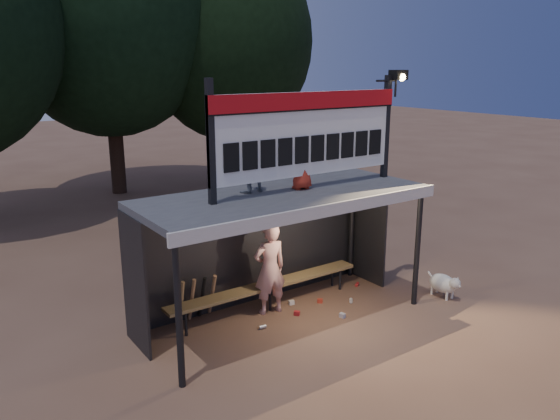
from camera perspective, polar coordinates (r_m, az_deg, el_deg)
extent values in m
plane|color=brown|center=(9.96, 0.38, -11.29)|extent=(80.00, 80.00, 0.00)
imported|color=white|center=(9.87, -1.08, -6.15)|extent=(0.66, 0.48, 1.70)
imported|color=slate|center=(9.13, -3.41, 5.23)|extent=(0.57, 0.46, 1.09)
imported|color=#AA2A1A|center=(9.37, 2.27, 5.04)|extent=(0.49, 0.34, 0.95)
cube|color=#403F42|center=(9.18, 0.41, 1.46)|extent=(5.00, 2.00, 0.12)
cube|color=silver|center=(8.41, 4.44, -0.14)|extent=(5.10, 0.06, 0.20)
cylinder|color=black|center=(7.70, -10.54, -10.72)|extent=(0.10, 0.10, 2.20)
cylinder|color=black|center=(10.44, 14.16, -3.97)|extent=(0.10, 0.10, 2.20)
cylinder|color=black|center=(9.25, -15.25, -6.53)|extent=(0.10, 0.10, 2.20)
cylinder|color=black|center=(11.63, 7.49, -1.68)|extent=(0.10, 0.10, 2.20)
cube|color=black|center=(10.31, -2.83, -3.76)|extent=(5.00, 0.04, 2.20)
cube|color=black|center=(8.86, -14.96, -7.46)|extent=(0.04, 1.00, 2.20)
cube|color=black|center=(11.42, 9.21, -2.07)|extent=(0.04, 1.00, 2.20)
cylinder|color=black|center=(10.02, -2.91, 1.94)|extent=(5.00, 0.06, 0.06)
cube|color=black|center=(8.30, -7.25, 6.99)|extent=(0.10, 0.10, 1.90)
cube|color=black|center=(10.53, 11.02, 8.50)|extent=(0.10, 0.10, 1.90)
cube|color=white|center=(9.30, 2.96, 7.93)|extent=(3.80, 0.08, 1.40)
cube|color=#B90D13|center=(9.21, 3.20, 11.36)|extent=(3.80, 0.04, 0.28)
cube|color=black|center=(9.22, 3.21, 10.43)|extent=(3.80, 0.02, 0.03)
cube|color=black|center=(8.45, -5.11, 5.47)|extent=(0.27, 0.03, 0.45)
cube|color=black|center=(8.62, -3.15, 5.70)|extent=(0.27, 0.03, 0.45)
cube|color=black|center=(8.80, -1.26, 5.91)|extent=(0.27, 0.03, 0.45)
cube|color=black|center=(8.99, 0.55, 6.10)|extent=(0.27, 0.03, 0.45)
cube|color=black|center=(9.19, 2.29, 6.29)|extent=(0.27, 0.03, 0.45)
cube|color=black|center=(9.40, 3.95, 6.45)|extent=(0.27, 0.03, 0.45)
cube|color=black|center=(9.61, 5.54, 6.61)|extent=(0.27, 0.03, 0.45)
cube|color=black|center=(9.84, 7.06, 6.76)|extent=(0.27, 0.03, 0.45)
cube|color=black|center=(10.07, 8.51, 6.89)|extent=(0.27, 0.03, 0.45)
cube|color=black|center=(10.30, 9.90, 7.01)|extent=(0.27, 0.03, 0.45)
cylinder|color=black|center=(10.44, 11.06, 13.13)|extent=(0.50, 0.04, 0.04)
cylinder|color=black|center=(10.62, 11.98, 12.30)|extent=(0.04, 0.04, 0.30)
cube|color=black|center=(10.58, 12.26, 13.63)|extent=(0.30, 0.22, 0.18)
sphere|color=#FFD88C|center=(10.52, 12.61, 13.39)|extent=(0.14, 0.14, 0.14)
cube|color=olive|center=(10.18, -1.42, -7.90)|extent=(4.00, 0.35, 0.06)
cylinder|color=black|center=(9.43, -9.81, -11.58)|extent=(0.05, 0.05, 0.45)
cylinder|color=black|center=(9.63, -10.43, -11.03)|extent=(0.05, 0.05, 0.45)
cylinder|color=black|center=(10.18, -1.03, -9.28)|extent=(0.05, 0.05, 0.45)
cylinder|color=black|center=(10.36, -1.78, -8.83)|extent=(0.05, 0.05, 0.45)
cylinder|color=black|center=(11.14, 6.29, -7.17)|extent=(0.05, 0.05, 0.45)
cylinder|color=black|center=(11.31, 5.49, -6.80)|extent=(0.05, 0.05, 0.45)
cylinder|color=black|center=(19.90, -16.83, 7.64)|extent=(0.50, 0.50, 4.18)
ellipsoid|color=black|center=(19.85, -17.76, 19.41)|extent=(7.22, 7.22, 8.36)
cylinder|color=black|center=(20.65, -5.21, 7.54)|extent=(0.50, 0.50, 3.52)
ellipsoid|color=black|center=(20.50, -5.45, 17.11)|extent=(6.08, 6.08, 7.04)
ellipsoid|color=silver|center=(11.20, 16.63, -7.36)|extent=(0.36, 0.58, 0.36)
sphere|color=beige|center=(11.02, 17.80, -7.34)|extent=(0.22, 0.22, 0.22)
cone|color=beige|center=(10.97, 18.21, -7.58)|extent=(0.10, 0.10, 0.10)
cone|color=beige|center=(10.93, 17.77, -6.95)|extent=(0.06, 0.06, 0.07)
cone|color=beige|center=(11.01, 18.09, -6.82)|extent=(0.06, 0.06, 0.07)
cylinder|color=#EFE5CE|center=(11.11, 17.03, -8.58)|extent=(0.05, 0.05, 0.18)
cylinder|color=silver|center=(11.23, 17.54, -8.37)|extent=(0.05, 0.05, 0.18)
cylinder|color=beige|center=(11.32, 15.59, -8.04)|extent=(0.05, 0.05, 0.18)
cylinder|color=silver|center=(11.43, 16.11, -7.84)|extent=(0.05, 0.05, 0.18)
cylinder|color=beige|center=(11.35, 15.47, -6.59)|extent=(0.04, 0.16, 0.14)
cylinder|color=#9D7649|center=(9.71, -10.27, -9.47)|extent=(0.07, 0.27, 0.84)
cylinder|color=#9C6E49|center=(9.78, -9.20, -9.22)|extent=(0.09, 0.30, 0.83)
cylinder|color=black|center=(9.86, -8.14, -8.97)|extent=(0.08, 0.33, 0.83)
cylinder|color=#926744|center=(9.94, -7.11, -8.72)|extent=(0.08, 0.35, 0.82)
cube|color=#AB2E1D|center=(10.58, 4.20, -9.45)|extent=(0.12, 0.12, 0.08)
cylinder|color=#BABAC0|center=(9.60, -1.84, -12.11)|extent=(0.13, 0.08, 0.07)
cube|color=beige|center=(10.49, 1.20, -9.64)|extent=(0.11, 0.09, 0.08)
cylinder|color=red|center=(11.42, 8.05, -7.70)|extent=(0.14, 0.12, 0.07)
cube|color=#B4B4B9|center=(10.05, 6.53, -10.89)|extent=(0.09, 0.11, 0.08)
cylinder|color=beige|center=(10.66, 7.43, -9.37)|extent=(0.13, 0.13, 0.07)
cube|color=#AF1E20|center=(10.07, 1.78, -10.73)|extent=(0.12, 0.12, 0.08)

